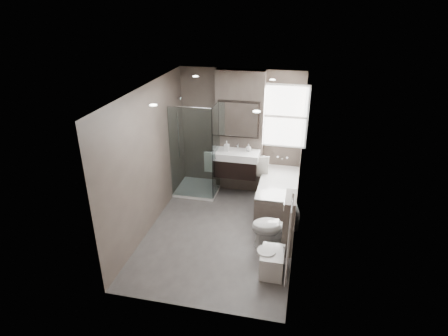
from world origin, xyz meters
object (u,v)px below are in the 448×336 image
(toilet, at_px, (274,226))
(bidet, at_px, (272,262))
(bathtub, at_px, (278,193))
(vanity, at_px, (236,163))

(toilet, distance_m, bidet, 0.73)
(bathtub, height_order, bidet, bathtub)
(vanity, height_order, bathtub, vanity)
(vanity, xyz_separation_m, bidet, (1.01, -2.36, -0.54))
(vanity, relative_size, bidet, 1.88)
(vanity, relative_size, bathtub, 0.59)
(vanity, height_order, toilet, vanity)
(bathtub, bearing_deg, vanity, 160.63)
(vanity, bearing_deg, bathtub, -19.37)
(bathtub, relative_size, toilet, 2.09)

